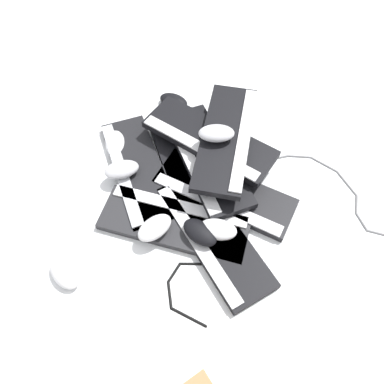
# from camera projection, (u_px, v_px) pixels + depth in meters

# --- Properties ---
(ground_plane) EXTENTS (3.20, 3.20, 0.00)m
(ground_plane) POSITION_uv_depth(u_px,v_px,m) (214.00, 201.00, 1.17)
(ground_plane) COLOR white
(keyboard_0) EXTENTS (0.34, 0.46, 0.03)m
(keyboard_0) POSITION_uv_depth(u_px,v_px,m) (174.00, 223.00, 1.11)
(keyboard_0) COLOR #232326
(keyboard_0) RESTS_ON ground
(keyboard_1) EXTENTS (0.26, 0.46, 0.03)m
(keyboard_1) POSITION_uv_depth(u_px,v_px,m) (213.00, 236.00, 1.09)
(keyboard_1) COLOR black
(keyboard_1) RESTS_ON ground
(keyboard_2) EXTENTS (0.27, 0.46, 0.03)m
(keyboard_2) POSITION_uv_depth(u_px,v_px,m) (224.00, 193.00, 1.17)
(keyboard_2) COLOR black
(keyboard_2) RESTS_ON ground
(keyboard_3) EXTENTS (0.34, 0.46, 0.03)m
(keyboard_3) POSITION_uv_depth(u_px,v_px,m) (190.00, 171.00, 1.22)
(keyboard_3) COLOR black
(keyboard_3) RESTS_ON ground
(keyboard_4) EXTENTS (0.33, 0.46, 0.03)m
(keyboard_4) POSITION_uv_depth(u_px,v_px,m) (138.00, 170.00, 1.22)
(keyboard_4) COLOR black
(keyboard_4) RESTS_ON ground
(keyboard_5) EXTENTS (0.32, 0.46, 0.03)m
(keyboard_5) POSITION_uv_depth(u_px,v_px,m) (206.00, 158.00, 1.21)
(keyboard_5) COLOR black
(keyboard_5) RESTS_ON keyboard_3
(keyboard_6) EXTENTS (0.22, 0.46, 0.03)m
(keyboard_6) POSITION_uv_depth(u_px,v_px,m) (209.00, 139.00, 1.21)
(keyboard_6) COLOR black
(keyboard_6) RESTS_ON keyboard_5
(keyboard_7) EXTENTS (0.45, 0.36, 0.03)m
(keyboard_7) POSITION_uv_depth(u_px,v_px,m) (227.00, 137.00, 1.18)
(keyboard_7) COLOR black
(keyboard_7) RESTS_ON keyboard_6
(mouse_0) EXTENTS (0.07, 0.11, 0.04)m
(mouse_0) POSITION_uv_depth(u_px,v_px,m) (200.00, 232.00, 1.06)
(mouse_0) COLOR black
(mouse_0) RESTS_ON keyboard_1
(mouse_1) EXTENTS (0.11, 0.07, 0.04)m
(mouse_1) POSITION_uv_depth(u_px,v_px,m) (155.00, 228.00, 1.07)
(mouse_1) COLOR silver
(mouse_1) RESTS_ON keyboard_0
(mouse_2) EXTENTS (0.09, 0.12, 0.04)m
(mouse_2) POSITION_uv_depth(u_px,v_px,m) (174.00, 101.00, 1.38)
(mouse_2) COLOR black
(mouse_2) RESTS_ON ground
(mouse_3) EXTENTS (0.12, 0.13, 0.04)m
(mouse_3) POSITION_uv_depth(u_px,v_px,m) (115.00, 143.00, 1.27)
(mouse_3) COLOR silver
(mouse_3) RESTS_ON ground
(mouse_4) EXTENTS (0.08, 0.12, 0.04)m
(mouse_4) POSITION_uv_depth(u_px,v_px,m) (65.00, 273.00, 1.02)
(mouse_4) COLOR silver
(mouse_4) RESTS_ON ground
(mouse_5) EXTENTS (0.12, 0.12, 0.04)m
(mouse_5) POSITION_uv_depth(u_px,v_px,m) (216.00, 133.00, 1.14)
(mouse_5) COLOR #B7B7BC
(mouse_5) RESTS_ON keyboard_7
(mouse_6) EXTENTS (0.12, 0.13, 0.04)m
(mouse_6) POSITION_uv_depth(u_px,v_px,m) (218.00, 229.00, 1.06)
(mouse_6) COLOR silver
(mouse_6) RESTS_ON keyboard_1
(mouse_7) EXTENTS (0.13, 0.11, 0.04)m
(mouse_7) POSITION_uv_depth(u_px,v_px,m) (122.00, 169.00, 1.18)
(mouse_7) COLOR #B7B7BC
(mouse_7) RESTS_ON keyboard_4
(cable_0) EXTENTS (0.16, 0.50, 0.01)m
(cable_0) POSITION_uv_depth(u_px,v_px,m) (328.00, 184.00, 1.20)
(cable_0) COLOR #59595B
(cable_0) RESTS_ON ground
(cable_1) EXTENTS (0.21, 0.18, 0.01)m
(cable_1) POSITION_uv_depth(u_px,v_px,m) (194.00, 283.00, 1.02)
(cable_1) COLOR black
(cable_1) RESTS_ON ground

